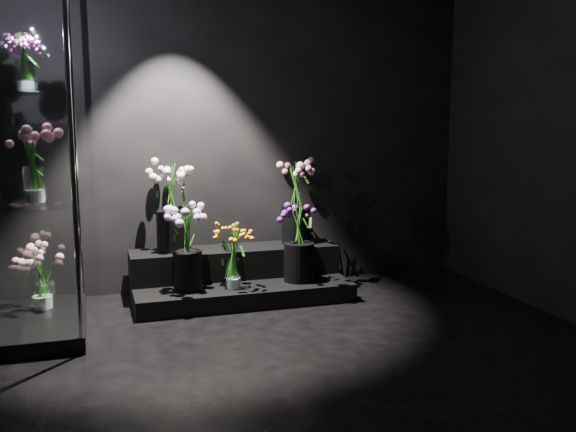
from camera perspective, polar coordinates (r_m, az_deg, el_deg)
name	(u,v)px	position (r m, az deg, el deg)	size (l,w,h in m)	color
floor	(323,369)	(3.88, 3.14, -13.44)	(4.00, 4.00, 0.00)	black
wall_back	(242,123)	(5.50, -4.11, 8.20)	(4.00, 4.00, 0.00)	black
display_riser	(238,277)	(5.30, -4.45, -5.40)	(1.72, 0.76, 0.38)	black
display_case	(25,159)	(4.57, -22.31, 4.71)	(0.65, 1.08, 2.38)	black
bouquet_orange_bells	(233,254)	(4.95, -4.91, -3.37)	(0.30, 0.30, 0.52)	white
bouquet_lilac	(187,241)	(4.93, -8.97, -2.23)	(0.38, 0.38, 0.65)	black
bouquet_purple	(299,239)	(5.14, 0.98, -2.05)	(0.42, 0.42, 0.61)	black
bouquet_cream_roses	(171,200)	(5.23, -10.38, 1.38)	(0.45, 0.45, 0.70)	black
bouquet_pink_roses	(296,194)	(5.46, 0.72, 1.97)	(0.43, 0.43, 0.74)	black
bouquet_case_pink	(33,163)	(4.37, -21.73, 4.37)	(0.37, 0.37, 0.47)	white
bouquet_case_magenta	(25,63)	(4.72, -22.37, 12.47)	(0.25, 0.25, 0.36)	white
bouquet_case_base_pink	(41,276)	(4.89, -21.11, -4.96)	(0.40, 0.40, 0.45)	white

